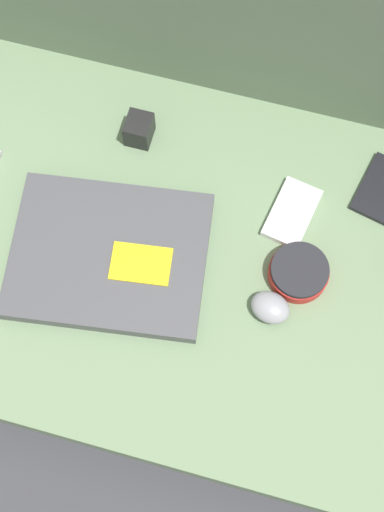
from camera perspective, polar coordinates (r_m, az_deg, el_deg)
ground_plane at (r=1.19m, az=-0.00°, el=-1.95°), size 8.00×8.00×0.00m
couch_seat at (r=1.14m, az=-0.00°, el=-1.18°), size 1.02×0.61×0.10m
laptop at (r=1.09m, az=-6.62°, el=0.02°), size 0.32×0.27×0.03m
computer_mouse at (r=1.06m, az=6.28°, el=-4.12°), size 0.07×0.06×0.03m
speaker_puck at (r=1.08m, az=8.54°, el=-1.30°), size 0.09×0.09×0.03m
phone_silver at (r=1.13m, az=8.00°, el=3.42°), size 0.08×0.12×0.01m
phone_small at (r=1.17m, az=15.01°, el=5.19°), size 0.09×0.12×0.01m
charger_brick at (r=1.16m, az=-4.25°, el=10.07°), size 0.04×0.05×0.05m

